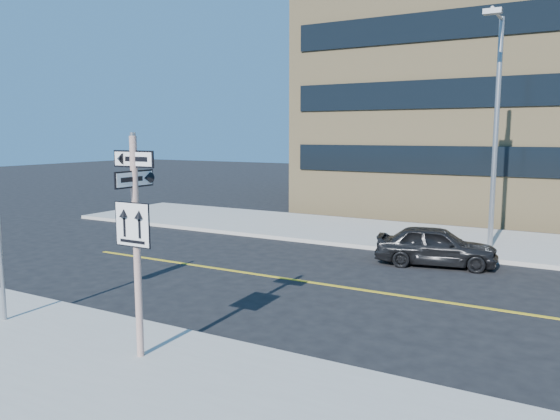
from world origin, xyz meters
The scene contains 5 objects.
ground centered at (0.00, 0.00, 0.00)m, with size 120.00×120.00×0.00m, color black.
sign_pole centered at (0.00, -2.51, 2.44)m, with size 0.92×0.92×4.06m.
parked_car_a centered at (2.83, 7.81, 0.64)m, with size 3.77×1.52×1.28m, color black.
streetlight_a centered at (4.00, 10.76, 4.76)m, with size 0.55×2.25×8.00m.
building_brick centered at (2.00, 25.00, 9.00)m, with size 18.00×18.00×18.00m, color #A2885A.
Camera 1 is at (6.93, -9.54, 4.18)m, focal length 35.00 mm.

